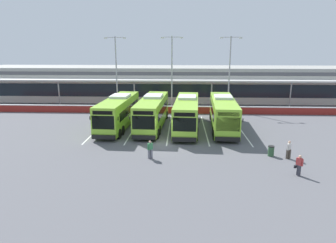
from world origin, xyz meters
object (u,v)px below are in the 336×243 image
Objects in this scene: coach_bus_centre at (187,114)px; litter_bin at (271,151)px; coach_bus_leftmost at (119,113)px; lamp_post_west at (116,68)px; pedestrian_with_handbag at (299,165)px; lamp_post_centre at (172,69)px; coach_bus_left_centre at (152,113)px; lamp_post_east at (230,69)px; pedestrian_in_dark_coat at (289,149)px; coach_bus_right_centre at (223,114)px; pedestrian_child at (150,149)px.

coach_bus_centre is 11.54m from litter_bin.
lamp_post_west reaches higher than coach_bus_leftmost.
coach_bus_centre is 7.57× the size of pedestrian_with_handbag.
lamp_post_centre reaches higher than pedestrian_with_handbag.
lamp_post_west reaches higher than coach_bus_left_centre.
lamp_post_west is at bearing -179.66° from lamp_post_east.
coach_bus_leftmost is at bearing 149.07° from litter_bin.
coach_bus_left_centre is at bearing 140.54° from litter_bin.
coach_bus_leftmost is 19.49m from pedestrian_in_dark_coat.
lamp_post_centre reaches higher than coach_bus_leftmost.
coach_bus_left_centre is 18.29m from pedestrian_with_handbag.
lamp_post_centre reaches higher than litter_bin.
coach_bus_right_centre is (12.41, -0.12, 0.00)m from coach_bus_leftmost.
coach_bus_left_centre is 1.12× the size of lamp_post_centre.
lamp_post_centre reaches higher than pedestrian_child.
lamp_post_east is (9.79, 21.35, 5.42)m from pedestrian_child.
lamp_post_centre is at bearing 101.26° from coach_bus_centre.
pedestrian_child is 23.11m from lamp_post_west.
coach_bus_left_centre and coach_bus_right_centre have the same top height.
coach_bus_leftmost is at bearing 179.46° from coach_bus_right_centre.
pedestrian_in_dark_coat is 21.63m from lamp_post_east.
pedestrian_child is 10.67m from litter_bin.
pedestrian_with_handbag is 1.74× the size of litter_bin.
lamp_post_east is (8.62, 0.81, 0.00)m from lamp_post_centre.
pedestrian_in_dark_coat is (0.46, 3.50, 0.02)m from pedestrian_with_handbag.
lamp_post_west reaches higher than coach_bus_right_centre.
coach_bus_leftmost is at bearing -143.26° from lamp_post_east.
coach_bus_centre is at bearing -8.06° from coach_bus_left_centre.
pedestrian_in_dark_coat is 23.36m from lamp_post_centre.
coach_bus_centre is at bearing -175.60° from coach_bus_right_centre.
pedestrian_child is (-11.44, 3.00, 0.02)m from pedestrian_with_handbag.
lamp_post_west is at bearing 131.71° from litter_bin.
lamp_post_west is (-18.75, 24.24, 5.43)m from pedestrian_with_handbag.
coach_bus_leftmost is at bearing 140.57° from pedestrian_with_handbag.
lamp_post_east is at bearing 0.34° from lamp_post_west.
coach_bus_right_centre is 1.12× the size of lamp_post_east.
lamp_post_west is 27.55m from litter_bin.
coach_bus_left_centre is 1.12× the size of lamp_post_west.
coach_bus_right_centre is 7.57× the size of pedestrian_child.
coach_bus_right_centre is at bearing 106.32° from pedestrian_with_handbag.
lamp_post_centre reaches higher than pedestrian_in_dark_coat.
litter_bin is at bearing -50.29° from coach_bus_centre.
pedestrian_in_dark_coat is at bearing 2.45° from pedestrian_child.
lamp_post_centre is 1.00× the size of lamp_post_east.
lamp_post_centre is (6.03, 10.13, 4.50)m from coach_bus_leftmost.
pedestrian_in_dark_coat is at bearing 82.55° from pedestrian_with_handbag.
lamp_post_east is (14.65, 10.94, 4.50)m from coach_bus_leftmost.
coach_bus_leftmost is 18.83m from lamp_post_east.
lamp_post_west is at bearing 133.20° from coach_bus_centre.
coach_bus_left_centre is at bearing 141.72° from pedestrian_in_dark_coat.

